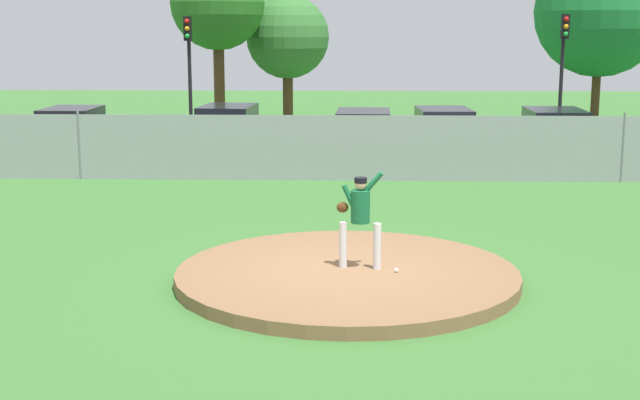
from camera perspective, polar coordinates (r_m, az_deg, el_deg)
name	(u,v)px	position (r m, az deg, el deg)	size (l,w,h in m)	color
ground_plane	(348,209)	(20.65, 1.82, -0.62)	(80.00, 80.00, 0.00)	#386B2D
asphalt_strip	(348,157)	(29.02, 1.86, 2.80)	(44.00, 7.00, 0.01)	#2B2B2D
pitchers_mound	(347,276)	(14.80, 1.77, -4.95)	(5.78, 5.78, 0.21)	brown
pitcher_youth	(360,212)	(14.63, 2.60, -0.82)	(0.79, 0.32, 1.67)	silver
baseball	(396,270)	(14.64, 5.00, -4.58)	(0.07, 0.07, 0.07)	white
chainlink_fence	(348,148)	(24.44, 1.85, 3.40)	(38.00, 0.07, 1.94)	gray
parked_car_white	(443,135)	(28.91, 8.05, 4.22)	(2.00, 4.37, 1.65)	silver
parked_car_charcoal	(554,135)	(29.52, 15.03, 4.11)	(2.02, 4.62, 1.63)	#232328
parked_car_navy	(228,132)	(29.56, -6.01, 4.45)	(2.14, 4.45, 1.68)	#161E4C
parked_car_red	(363,135)	(28.92, 2.84, 4.27)	(2.06, 4.60, 1.56)	#A81919
parked_car_burgundy	(72,133)	(30.22, -15.85, 4.20)	(1.86, 4.26, 1.63)	maroon
traffic_cone_orange	(497,146)	(30.38, 11.44, 3.45)	(0.40, 0.40, 0.55)	orange
traffic_light_near	(189,56)	(33.70, -8.55, 9.27)	(0.28, 0.46, 4.64)	black
traffic_light_far	(563,55)	(34.06, 15.57, 9.09)	(0.28, 0.46, 4.72)	black
tree_broad_right	(218,4)	(36.92, -6.69, 12.60)	(3.88, 3.88, 7.19)	#4C331E
tree_leaning_west	(287,37)	(38.88, -2.13, 10.55)	(3.64, 3.64, 5.66)	#4C331E
tree_tall_centre	(601,11)	(39.93, 17.82, 11.62)	(5.58, 5.58, 7.71)	#4C331E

